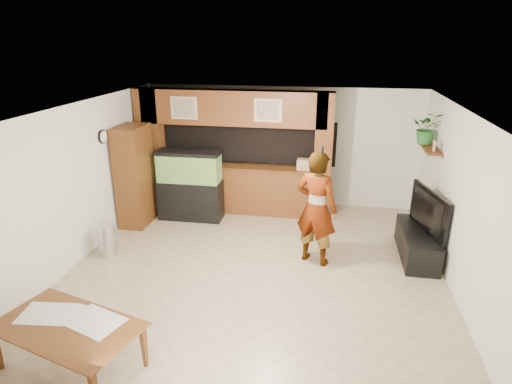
% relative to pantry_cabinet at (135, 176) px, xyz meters
% --- Properties ---
extents(floor, '(6.50, 6.50, 0.00)m').
position_rel_pantry_cabinet_xyz_m(floor, '(2.70, -1.54, -1.00)').
color(floor, gray).
rests_on(floor, ground).
extents(ceiling, '(6.50, 6.50, 0.00)m').
position_rel_pantry_cabinet_xyz_m(ceiling, '(2.70, -1.54, 1.60)').
color(ceiling, white).
rests_on(ceiling, wall_back).
extents(wall_back, '(6.00, 0.00, 6.00)m').
position_rel_pantry_cabinet_xyz_m(wall_back, '(2.70, 1.71, 0.30)').
color(wall_back, silver).
rests_on(wall_back, floor).
extents(wall_left, '(0.00, 6.50, 6.50)m').
position_rel_pantry_cabinet_xyz_m(wall_left, '(-0.30, -1.54, 0.30)').
color(wall_left, silver).
rests_on(wall_left, floor).
extents(wall_right, '(0.00, 6.50, 6.50)m').
position_rel_pantry_cabinet_xyz_m(wall_right, '(5.70, -1.54, 0.30)').
color(wall_right, silver).
rests_on(wall_right, floor).
extents(partition, '(4.20, 0.99, 2.60)m').
position_rel_pantry_cabinet_xyz_m(partition, '(1.75, 1.09, 0.32)').
color(partition, brown).
rests_on(partition, floor).
extents(wall_clock, '(0.05, 0.25, 0.25)m').
position_rel_pantry_cabinet_xyz_m(wall_clock, '(-0.27, -0.54, 0.90)').
color(wall_clock, black).
rests_on(wall_clock, wall_left).
extents(wall_shelf, '(0.25, 0.90, 0.04)m').
position_rel_pantry_cabinet_xyz_m(wall_shelf, '(5.55, 0.41, 0.70)').
color(wall_shelf, '#5D3516').
rests_on(wall_shelf, wall_right).
extents(pantry_cabinet, '(0.50, 0.82, 1.99)m').
position_rel_pantry_cabinet_xyz_m(pantry_cabinet, '(0.00, 0.00, 0.00)').
color(pantry_cabinet, '#5D3516').
rests_on(pantry_cabinet, floor).
extents(trash_can, '(0.31, 0.31, 0.56)m').
position_rel_pantry_cabinet_xyz_m(trash_can, '(0.07, -1.40, -0.72)').
color(trash_can, '#B2B2B7').
rests_on(trash_can, floor).
extents(aquarium, '(1.30, 0.49, 1.45)m').
position_rel_pantry_cabinet_xyz_m(aquarium, '(0.99, 0.41, -0.29)').
color(aquarium, black).
rests_on(aquarium, floor).
extents(tv_stand, '(0.54, 1.46, 0.49)m').
position_rel_pantry_cabinet_xyz_m(tv_stand, '(5.35, -0.51, -0.75)').
color(tv_stand, black).
rests_on(tv_stand, floor).
extents(television, '(0.48, 1.26, 0.72)m').
position_rel_pantry_cabinet_xyz_m(television, '(5.35, -0.51, -0.15)').
color(television, black).
rests_on(television, tv_stand).
extents(photo_frame, '(0.04, 0.14, 0.18)m').
position_rel_pantry_cabinet_xyz_m(photo_frame, '(5.55, 0.16, 0.82)').
color(photo_frame, tan).
rests_on(photo_frame, wall_shelf).
extents(potted_plant, '(0.62, 0.56, 0.60)m').
position_rel_pantry_cabinet_xyz_m(potted_plant, '(5.52, 0.69, 1.02)').
color(potted_plant, '#276228').
rests_on(potted_plant, wall_shelf).
extents(person, '(0.83, 0.70, 1.94)m').
position_rel_pantry_cabinet_xyz_m(person, '(3.62, -0.99, -0.03)').
color(person, '#997654').
rests_on(person, floor).
extents(microphone, '(0.04, 0.10, 0.16)m').
position_rel_pantry_cabinet_xyz_m(microphone, '(3.67, -1.15, 0.98)').
color(microphone, black).
rests_on(microphone, person).
extents(dining_table, '(1.83, 1.32, 0.58)m').
position_rel_pantry_cabinet_xyz_m(dining_table, '(1.01, -4.01, -0.71)').
color(dining_table, '#5D3516').
rests_on(dining_table, floor).
extents(newspaper_a, '(0.63, 0.49, 0.01)m').
position_rel_pantry_cabinet_xyz_m(newspaper_a, '(0.66, -3.83, -0.42)').
color(newspaper_a, silver).
rests_on(newspaper_a, dining_table).
extents(newspaper_b, '(0.71, 0.61, 0.01)m').
position_rel_pantry_cabinet_xyz_m(newspaper_b, '(1.29, -3.86, -0.42)').
color(newspaper_b, silver).
rests_on(newspaper_b, dining_table).
extents(newspaper_c, '(0.56, 0.46, 0.01)m').
position_rel_pantry_cabinet_xyz_m(newspaper_c, '(1.16, -3.81, -0.42)').
color(newspaper_c, silver).
rests_on(newspaper_c, dining_table).
extents(counter_box, '(0.33, 0.22, 0.21)m').
position_rel_pantry_cabinet_xyz_m(counter_box, '(3.30, 0.91, 0.15)').
color(counter_box, tan).
rests_on(counter_box, partition).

